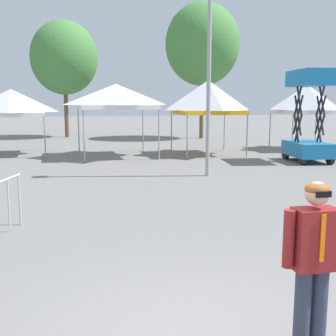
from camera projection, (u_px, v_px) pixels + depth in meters
name	position (u px, v px, depth m)	size (l,w,h in m)	color
canopy_tent_left_of_center	(11.00, 103.00, 19.40)	(3.21, 3.21, 3.10)	#9E9EA3
canopy_tent_behind_right	(116.00, 97.00, 18.80)	(3.53, 3.53, 3.32)	#9E9EA3
canopy_tent_far_left	(208.00, 97.00, 19.60)	(3.01, 3.01, 3.52)	#9E9EA3
canopy_tent_right_of_center	(307.00, 99.00, 21.62)	(3.07, 3.07, 3.39)	#9E9EA3
scissor_lift	(308.00, 134.00, 17.36)	(1.67, 2.46, 3.81)	black
person_foreground	(314.00, 257.00, 3.98)	(0.65, 0.26, 1.78)	#33384C
light_pole_near_lift	(209.00, 41.00, 13.47)	(0.36, 0.36, 7.87)	#9E9EA3
tree_behind_tents_left	(64.00, 58.00, 28.81)	(4.64, 4.64, 8.10)	brown
tree_behind_tents_right	(202.00, 44.00, 27.81)	(5.01, 5.01, 9.10)	brown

